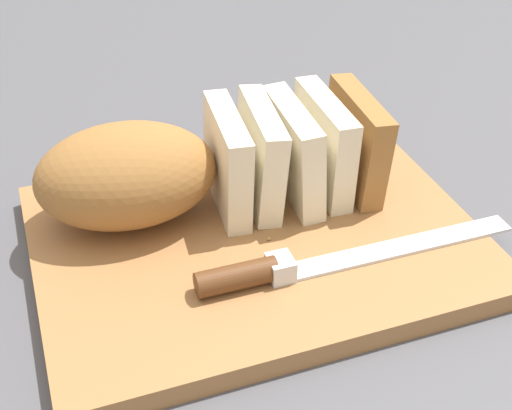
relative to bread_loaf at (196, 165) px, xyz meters
name	(u,v)px	position (x,y,z in m)	size (l,w,h in m)	color
ground_plane	(256,250)	(0.04, -0.06, -0.06)	(3.00, 3.00, 0.00)	#4C4C51
cutting_board	(256,242)	(0.04, -0.06, -0.05)	(0.38, 0.28, 0.02)	#9E6B3D
bread_loaf	(196,165)	(0.00, 0.00, 0.00)	(0.31, 0.12, 0.09)	#996633
bread_knife	(287,268)	(0.04, -0.12, -0.04)	(0.28, 0.02, 0.02)	silver
crumb_near_knife	(269,238)	(0.04, -0.07, -0.04)	(0.00, 0.00, 0.00)	tan
crumb_near_loaf	(320,210)	(0.10, -0.05, -0.04)	(0.01, 0.01, 0.01)	tan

